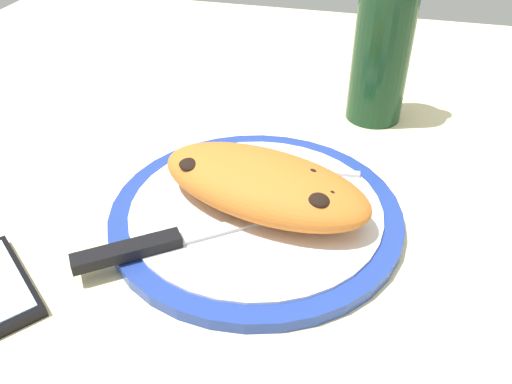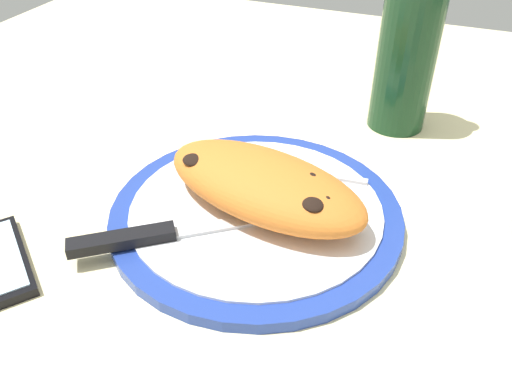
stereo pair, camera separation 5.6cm
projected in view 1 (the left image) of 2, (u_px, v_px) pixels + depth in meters
The scene contains 6 objects.
ground_plane at pixel (256, 228), 59.57cm from camera, with size 150.00×150.00×3.00cm, color beige.
plate at pixel (256, 213), 58.21cm from camera, with size 32.19×32.19×1.65cm.
calzone at pixel (264, 184), 56.31cm from camera, with size 25.96×16.47×5.57cm.
fork at pixel (282, 167), 63.61cm from camera, with size 15.69×2.93×0.40cm.
knife at pixel (158, 243), 52.09cm from camera, with size 20.34×15.95×1.20cm.
wine_bottle at pixel (383, 44), 71.31cm from camera, with size 7.90×7.90×27.81cm.
Camera 1 is at (-11.53, 43.99, 37.20)cm, focal length 36.80 mm.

